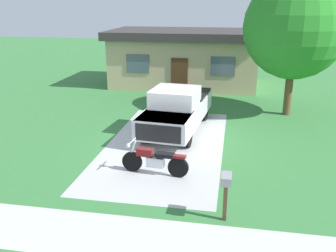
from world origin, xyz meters
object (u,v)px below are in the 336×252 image
object	(u,v)px
motorcycle	(154,160)
neighbor_house	(185,57)
pickup_truck	(178,108)
mailbox	(226,185)
shade_tree	(295,28)

from	to	relation	value
motorcycle	neighbor_house	world-z (taller)	neighbor_house
motorcycle	pickup_truck	size ratio (longest dim) A/B	0.38
mailbox	neighbor_house	bearing A→B (deg)	101.32
motorcycle	pickup_truck	xyz separation A→B (m)	(0.07, 4.43, 0.48)
mailbox	shade_tree	world-z (taller)	shade_tree
mailbox	neighbor_house	distance (m)	16.14
shade_tree	motorcycle	bearing A→B (deg)	-123.09
pickup_truck	neighbor_house	world-z (taller)	neighbor_house
shade_tree	pickup_truck	bearing A→B (deg)	-147.01
motorcycle	mailbox	distance (m)	3.29
motorcycle	neighbor_house	distance (m)	13.62
mailbox	pickup_truck	bearing A→B (deg)	108.50
pickup_truck	neighbor_house	xyz separation A→B (m)	(-0.92, 9.10, 0.84)
pickup_truck	neighbor_house	bearing A→B (deg)	95.78
pickup_truck	mailbox	xyz separation A→B (m)	(2.24, -6.71, 0.03)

